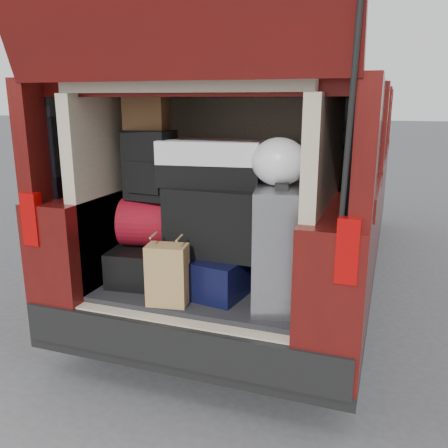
{
  "coord_description": "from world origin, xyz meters",
  "views": [
    {
      "loc": [
        1.01,
        -2.39,
        1.67
      ],
      "look_at": [
        0.09,
        0.2,
        0.94
      ],
      "focal_mm": 38.0,
      "sensor_mm": 36.0,
      "label": 1
    }
  ],
  "objects_px": {
    "silver_roller": "(280,247)",
    "twotone_duffel": "(212,163)",
    "black_soft_case": "(216,220)",
    "navy_hardshell": "(217,270)",
    "backpack": "(150,165)",
    "kraft_bag": "(168,275)",
    "red_duffel": "(159,223)",
    "black_hardshell": "(151,261)"
  },
  "relations": [
    {
      "from": "navy_hardshell",
      "to": "kraft_bag",
      "type": "bearing_deg",
      "value": -110.59
    },
    {
      "from": "backpack",
      "to": "kraft_bag",
      "type": "bearing_deg",
      "value": -46.15
    },
    {
      "from": "kraft_bag",
      "to": "black_soft_case",
      "type": "relative_size",
      "value": 0.62
    },
    {
      "from": "navy_hardshell",
      "to": "backpack",
      "type": "bearing_deg",
      "value": -172.05
    },
    {
      "from": "black_soft_case",
      "to": "twotone_duffel",
      "type": "distance_m",
      "value": 0.34
    },
    {
      "from": "kraft_bag",
      "to": "twotone_duffel",
      "type": "relative_size",
      "value": 0.58
    },
    {
      "from": "navy_hardshell",
      "to": "twotone_duffel",
      "type": "bearing_deg",
      "value": 148.79
    },
    {
      "from": "black_hardshell",
      "to": "backpack",
      "type": "xyz_separation_m",
      "value": [
        0.03,
        -0.02,
        0.62
      ]
    },
    {
      "from": "navy_hardshell",
      "to": "backpack",
      "type": "height_order",
      "value": "backpack"
    },
    {
      "from": "black_soft_case",
      "to": "backpack",
      "type": "distance_m",
      "value": 0.53
    },
    {
      "from": "red_duffel",
      "to": "black_soft_case",
      "type": "bearing_deg",
      "value": -13.77
    },
    {
      "from": "navy_hardshell",
      "to": "silver_roller",
      "type": "distance_m",
      "value": 0.47
    },
    {
      "from": "navy_hardshell",
      "to": "red_duffel",
      "type": "distance_m",
      "value": 0.47
    },
    {
      "from": "kraft_bag",
      "to": "black_soft_case",
      "type": "distance_m",
      "value": 0.44
    },
    {
      "from": "black_soft_case",
      "to": "black_hardshell",
      "type": "bearing_deg",
      "value": 177.72
    },
    {
      "from": "navy_hardshell",
      "to": "backpack",
      "type": "relative_size",
      "value": 1.24
    },
    {
      "from": "black_hardshell",
      "to": "navy_hardshell",
      "type": "xyz_separation_m",
      "value": [
        0.46,
        -0.03,
        0.0
      ]
    },
    {
      "from": "navy_hardshell",
      "to": "twotone_duffel",
      "type": "height_order",
      "value": "twotone_duffel"
    },
    {
      "from": "kraft_bag",
      "to": "backpack",
      "type": "distance_m",
      "value": 0.69
    },
    {
      "from": "black_hardshell",
      "to": "kraft_bag",
      "type": "height_order",
      "value": "kraft_bag"
    },
    {
      "from": "twotone_duffel",
      "to": "backpack",
      "type": "bearing_deg",
      "value": 177.09
    },
    {
      "from": "black_hardshell",
      "to": "backpack",
      "type": "bearing_deg",
      "value": -36.33
    },
    {
      "from": "silver_roller",
      "to": "red_duffel",
      "type": "height_order",
      "value": "silver_roller"
    },
    {
      "from": "black_soft_case",
      "to": "twotone_duffel",
      "type": "bearing_deg",
      "value": 135.54
    },
    {
      "from": "silver_roller",
      "to": "red_duffel",
      "type": "relative_size",
      "value": 1.45
    },
    {
      "from": "navy_hardshell",
      "to": "backpack",
      "type": "xyz_separation_m",
      "value": [
        -0.44,
        0.01,
        0.62
      ]
    },
    {
      "from": "kraft_bag",
      "to": "twotone_duffel",
      "type": "bearing_deg",
      "value": 59.98
    },
    {
      "from": "red_duffel",
      "to": "black_hardshell",
      "type": "bearing_deg",
      "value": 164.81
    },
    {
      "from": "kraft_bag",
      "to": "black_soft_case",
      "type": "height_order",
      "value": "black_soft_case"
    },
    {
      "from": "navy_hardshell",
      "to": "kraft_bag",
      "type": "relative_size",
      "value": 1.52
    },
    {
      "from": "twotone_duffel",
      "to": "navy_hardshell",
      "type": "bearing_deg",
      "value": -47.83
    },
    {
      "from": "red_duffel",
      "to": "twotone_duffel",
      "type": "bearing_deg",
      "value": -6.81
    },
    {
      "from": "twotone_duffel",
      "to": "black_soft_case",
      "type": "bearing_deg",
      "value": -53.37
    },
    {
      "from": "navy_hardshell",
      "to": "twotone_duffel",
      "type": "xyz_separation_m",
      "value": [
        -0.05,
        0.04,
        0.64
      ]
    },
    {
      "from": "black_soft_case",
      "to": "backpack",
      "type": "relative_size",
      "value": 1.32
    },
    {
      "from": "navy_hardshell",
      "to": "twotone_duffel",
      "type": "relative_size",
      "value": 0.89
    },
    {
      "from": "silver_roller",
      "to": "twotone_duffel",
      "type": "height_order",
      "value": "twotone_duffel"
    },
    {
      "from": "navy_hardshell",
      "to": "backpack",
      "type": "distance_m",
      "value": 0.76
    },
    {
      "from": "kraft_bag",
      "to": "black_soft_case",
      "type": "bearing_deg",
      "value": 50.74
    },
    {
      "from": "backpack",
      "to": "black_soft_case",
      "type": "bearing_deg",
      "value": 3.19
    },
    {
      "from": "kraft_bag",
      "to": "red_duffel",
      "type": "bearing_deg",
      "value": 113.72
    },
    {
      "from": "silver_roller",
      "to": "backpack",
      "type": "bearing_deg",
      "value": 160.85
    }
  ]
}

